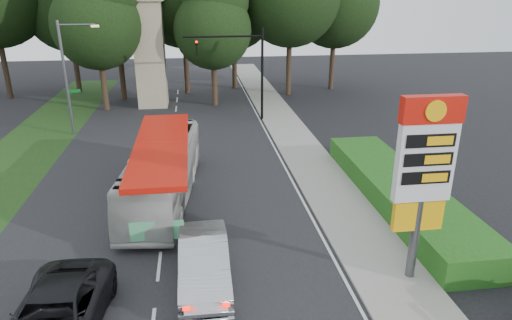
{
  "coord_description": "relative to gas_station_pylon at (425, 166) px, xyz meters",
  "views": [
    {
      "loc": [
        1.66,
        -11.31,
        10.05
      ],
      "look_at": [
        4.48,
        9.2,
        2.2
      ],
      "focal_mm": 32.0,
      "sensor_mm": 36.0,
      "label": 1
    }
  ],
  "objects": [
    {
      "name": "gas_station_pylon",
      "position": [
        0.0,
        0.0,
        0.0
      ],
      "size": [
        2.1,
        0.45,
        6.85
      ],
      "color": "#59595E",
      "rests_on": "ground"
    },
    {
      "name": "suv_charcoal",
      "position": [
        -12.0,
        -1.48,
        -3.66
      ],
      "size": [
        2.97,
        5.8,
        1.57
      ],
      "primitive_type": "imported",
      "rotation": [
        0.0,
        0.0,
        -0.07
      ],
      "color": "black",
      "rests_on": "ground"
    },
    {
      "name": "hedge",
      "position": [
        2.3,
        6.01,
        -3.85
      ],
      "size": [
        3.0,
        14.0,
        1.2
      ],
      "primitive_type": "cube",
      "color": "#1A5216",
      "rests_on": "ground"
    },
    {
      "name": "sedan_silver",
      "position": [
        -7.49,
        0.79,
        -3.62
      ],
      "size": [
        1.76,
        5.05,
        1.66
      ],
      "primitive_type": "imported",
      "rotation": [
        0.0,
        0.0,
        -0.0
      ],
      "color": "#A7AAAF",
      "rests_on": "ground"
    },
    {
      "name": "streetlight_signs",
      "position": [
        -16.19,
        20.01,
        -0.01
      ],
      "size": [
        2.75,
        0.98,
        8.0
      ],
      "color": "#59595E",
      "rests_on": "ground"
    },
    {
      "name": "tree_monument_left",
      "position": [
        -15.2,
        27.01,
        4.23
      ],
      "size": [
        7.28,
        7.28,
        14.3
      ],
      "color": "#2D2116",
      "rests_on": "ground"
    },
    {
      "name": "transit_bus",
      "position": [
        -9.26,
        8.11,
        -2.96
      ],
      "size": [
        3.74,
        10.89,
        2.97
      ],
      "primitive_type": "imported",
      "rotation": [
        0.0,
        0.0,
        -0.12
      ],
      "color": "beige",
      "rests_on": "ground"
    },
    {
      "name": "monument",
      "position": [
        -11.2,
        28.01,
        0.66
      ],
      "size": [
        3.0,
        3.0,
        10.05
      ],
      "color": "tan",
      "rests_on": "ground"
    },
    {
      "name": "traffic_signal_mast",
      "position": [
        -3.52,
        22.0,
        0.22
      ],
      "size": [
        6.1,
        0.35,
        7.2
      ],
      "color": "black",
      "rests_on": "ground"
    },
    {
      "name": "sidewalk_right",
      "position": [
        -0.7,
        10.01,
        -4.39
      ],
      "size": [
        3.0,
        80.0,
        0.12
      ],
      "primitive_type": "cube",
      "color": "gray",
      "rests_on": "ground"
    },
    {
      "name": "grass_verge_left",
      "position": [
        -18.7,
        16.01,
        -4.44
      ],
      "size": [
        5.0,
        50.0,
        0.02
      ],
      "primitive_type": "cube",
      "color": "#193814",
      "rests_on": "ground"
    },
    {
      "name": "road_surface",
      "position": [
        -9.2,
        10.01,
        -4.44
      ],
      "size": [
        14.0,
        80.0,
        0.02
      ],
      "primitive_type": "cube",
      "color": "black",
      "rests_on": "ground"
    },
    {
      "name": "tree_monument_right",
      "position": [
        -5.7,
        27.51,
        3.56
      ],
      "size": [
        6.72,
        6.72,
        13.2
      ],
      "color": "#2D2116",
      "rests_on": "ground"
    }
  ]
}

